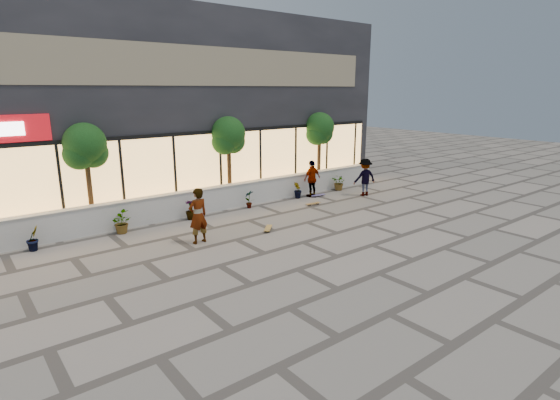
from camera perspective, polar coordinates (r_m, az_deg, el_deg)
ground at (r=12.79m, az=2.31°, el=-9.05°), size 80.00×80.00×0.00m
planter_wall at (r=18.23m, az=-12.07°, el=-0.45°), size 22.00×0.42×1.04m
retail_building at (r=22.74m, az=-18.86°, el=11.49°), size 24.00×9.17×8.50m
shrub_b at (r=16.17m, az=-29.56°, el=-4.38°), size 0.57×0.57×0.81m
shrub_c at (r=16.74m, az=-20.13°, el=-2.77°), size 0.68×0.77×0.81m
shrub_d at (r=17.74m, az=-11.55°, el=-1.23°), size 0.64×0.64×0.81m
shrub_e at (r=19.10m, az=-4.05°, el=0.14°), size 0.46×0.35×0.81m
shrub_f at (r=20.75m, az=2.36°, el=1.30°), size 0.55×0.57×0.81m
shrub_g at (r=22.63m, az=7.76°, el=2.28°), size 0.77×0.84×0.81m
tree_midwest at (r=17.25m, az=-24.08°, el=6.13°), size 1.60×1.50×3.92m
tree_mideast at (r=19.58m, az=-6.75°, el=8.10°), size 1.60×1.50×3.92m
tree_east at (r=22.92m, az=5.19°, el=9.03°), size 1.60×1.50×3.92m
skater_center at (r=14.85m, az=-10.65°, el=-2.04°), size 0.73×0.52×1.91m
skater_right_near at (r=21.03m, az=4.21°, el=2.80°), size 1.07×0.50×1.78m
skater_right_far at (r=21.62m, az=11.01°, el=2.94°), size 1.31×0.96×1.82m
skateboard_center at (r=16.15m, az=-1.56°, el=-3.69°), size 0.71×0.70×0.10m
skateboard_right_near at (r=19.67m, az=4.37°, el=-0.45°), size 0.75×0.24×0.09m
skateboard_right_far at (r=21.22m, az=5.02°, el=0.64°), size 0.77×0.29×0.09m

